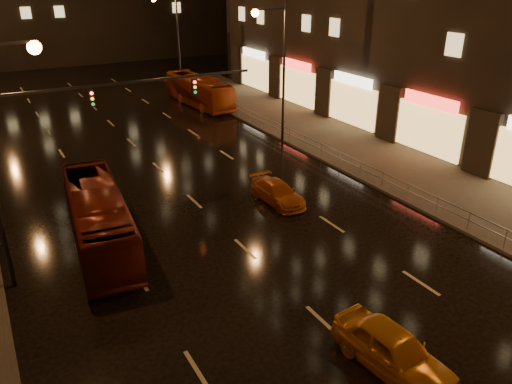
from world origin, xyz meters
TOP-DOWN VIEW (x-y plane):
  - ground at (0.00, 20.00)m, footprint 140.00×140.00m
  - sidewalk_right at (13.50, 15.00)m, footprint 7.00×70.00m
  - traffic_signal at (-5.06, 20.00)m, footprint 15.31×0.32m
  - railing_right at (10.20, 18.00)m, footprint 0.05×56.00m
  - bus_red at (-5.64, 13.82)m, footprint 3.29×10.03m
  - bus_curb at (9.00, 35.88)m, footprint 2.93×10.20m
  - taxi_near at (0.50, 1.00)m, footprint 2.14×4.47m
  - taxi_far at (4.00, 13.62)m, footprint 1.68×3.99m

SIDE VIEW (x-z plane):
  - ground at x=0.00m, z-range 0.00..0.00m
  - sidewalk_right at x=13.50m, z-range 0.00..0.15m
  - taxi_far at x=4.00m, z-range 0.00..1.15m
  - taxi_near at x=0.50m, z-range 0.00..1.47m
  - railing_right at x=10.20m, z-range 0.40..1.40m
  - bus_red at x=-5.64m, z-range 0.00..2.74m
  - bus_curb at x=9.00m, z-range 0.00..2.81m
  - traffic_signal at x=-5.06m, z-range 1.64..7.84m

